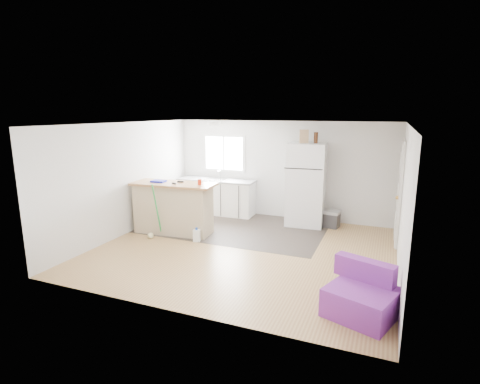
# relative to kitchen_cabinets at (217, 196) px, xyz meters

# --- Properties ---
(room) EXTENTS (5.51, 5.01, 2.41)m
(room) POSITION_rel_kitchen_cabinets_xyz_m (1.63, -2.19, 0.74)
(room) COLOR #9C6D41
(room) RESTS_ON ground
(vinyl_zone) EXTENTS (4.05, 2.50, 0.00)m
(vinyl_zone) POSITION_rel_kitchen_cabinets_xyz_m (0.91, -0.94, -0.46)
(vinyl_zone) COLOR #322C25
(vinyl_zone) RESTS_ON floor
(window) EXTENTS (1.18, 0.06, 0.98)m
(window) POSITION_rel_kitchen_cabinets_xyz_m (0.08, 0.30, 1.09)
(window) COLOR white
(window) RESTS_ON back_wall
(interior_door) EXTENTS (0.11, 0.92, 2.10)m
(interior_door) POSITION_rel_kitchen_cabinets_xyz_m (4.35, -0.64, 0.56)
(interior_door) COLOR white
(interior_door) RESTS_ON right_wall
(ceiling_fixture) EXTENTS (0.30, 0.30, 0.07)m
(ceiling_fixture) POSITION_rel_kitchen_cabinets_xyz_m (0.43, -0.99, 1.90)
(ceiling_fixture) COLOR white
(ceiling_fixture) RESTS_ON ceiling
(kitchen_cabinets) EXTENTS (2.04, 0.68, 1.18)m
(kitchen_cabinets) POSITION_rel_kitchen_cabinets_xyz_m (0.00, 0.00, 0.00)
(kitchen_cabinets) COLOR white
(kitchen_cabinets) RESTS_ON floor
(peninsula) EXTENTS (1.87, 0.83, 1.12)m
(peninsula) POSITION_rel_kitchen_cabinets_xyz_m (-0.19, -1.80, 0.10)
(peninsula) COLOR tan
(peninsula) RESTS_ON floor
(refrigerator) EXTENTS (0.90, 0.86, 1.92)m
(refrigerator) POSITION_rel_kitchen_cabinets_xyz_m (2.35, -0.10, 0.50)
(refrigerator) COLOR white
(refrigerator) RESTS_ON floor
(cooler) EXTENTS (0.55, 0.41, 0.39)m
(cooler) POSITION_rel_kitchen_cabinets_xyz_m (2.90, -0.08, -0.26)
(cooler) COLOR #323235
(cooler) RESTS_ON floor
(purple_seat) EXTENTS (1.03, 1.02, 0.67)m
(purple_seat) POSITION_rel_kitchen_cabinets_xyz_m (3.92, -3.81, -0.22)
(purple_seat) COLOR purple
(purple_seat) RESTS_ON floor
(cleaner_jug) EXTENTS (0.16, 0.13, 0.30)m
(cleaner_jug) POSITION_rel_kitchen_cabinets_xyz_m (0.56, -2.14, -0.33)
(cleaner_jug) COLOR white
(cleaner_jug) RESTS_ON floor
(mop) EXTENTS (0.21, 0.34, 1.19)m
(mop) POSITION_rel_kitchen_cabinets_xyz_m (-0.40, -2.30, -0.23)
(mop) COLOR green
(mop) RESTS_ON floor
(red_cup) EXTENTS (0.10, 0.10, 0.12)m
(red_cup) POSITION_rel_kitchen_cabinets_xyz_m (0.46, -1.78, 0.72)
(red_cup) COLOR red
(red_cup) RESTS_ON peninsula
(blue_tray) EXTENTS (0.32, 0.24, 0.04)m
(blue_tray) POSITION_rel_kitchen_cabinets_xyz_m (-0.52, -1.83, 0.67)
(blue_tray) COLOR #1217B0
(blue_tray) RESTS_ON peninsula
(tool_a) EXTENTS (0.14, 0.06, 0.03)m
(tool_a) POSITION_rel_kitchen_cabinets_xyz_m (-0.06, -1.68, 0.67)
(tool_a) COLOR black
(tool_a) RESTS_ON peninsula
(tool_b) EXTENTS (0.11, 0.07, 0.03)m
(tool_b) POSITION_rel_kitchen_cabinets_xyz_m (-0.09, -1.90, 0.67)
(tool_b) COLOR black
(tool_b) RESTS_ON peninsula
(cardboard_box) EXTENTS (0.22, 0.16, 0.30)m
(cardboard_box) POSITION_rel_kitchen_cabinets_xyz_m (2.27, -0.15, 1.61)
(cardboard_box) COLOR tan
(cardboard_box) RESTS_ON refrigerator
(bottle_left) EXTENTS (0.07, 0.07, 0.25)m
(bottle_left) POSITION_rel_kitchen_cabinets_xyz_m (2.55, -0.15, 1.59)
(bottle_left) COLOR #391A0A
(bottle_left) RESTS_ON refrigerator
(bottle_right) EXTENTS (0.09, 0.09, 0.25)m
(bottle_right) POSITION_rel_kitchen_cabinets_xyz_m (2.53, -0.14, 1.59)
(bottle_right) COLOR #391A0A
(bottle_right) RESTS_ON refrigerator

